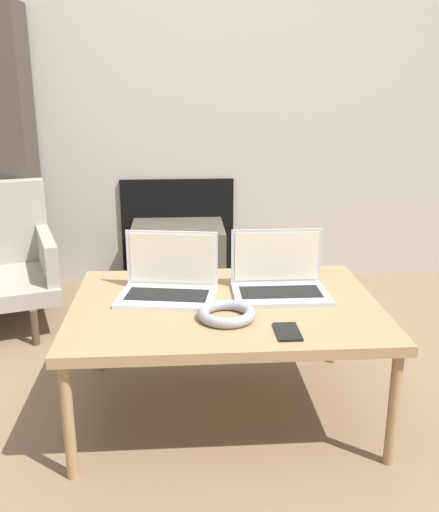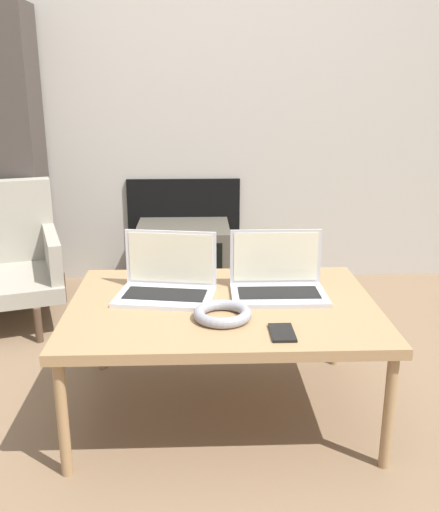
# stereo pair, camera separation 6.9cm
# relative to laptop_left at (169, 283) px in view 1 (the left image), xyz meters

# --- Properties ---
(ground_plane) EXTENTS (14.00, 14.00, 0.00)m
(ground_plane) POSITION_rel_laptop_left_xyz_m (0.20, -0.35, -0.48)
(ground_plane) COLOR #7A6047
(wall_back) EXTENTS (7.00, 0.08, 2.60)m
(wall_back) POSITION_rel_laptop_left_xyz_m (0.20, 1.48, 0.81)
(wall_back) COLOR #ADA89E
(wall_back) RESTS_ON ground_plane
(table) EXTENTS (1.09, 0.78, 0.43)m
(table) POSITION_rel_laptop_left_xyz_m (0.20, -0.09, -0.08)
(table) COLOR #9E7A51
(table) RESTS_ON ground_plane
(laptop_left) EXTENTS (0.38, 0.29, 0.23)m
(laptop_left) POSITION_rel_laptop_left_xyz_m (0.00, 0.00, 0.00)
(laptop_left) COLOR silver
(laptop_left) RESTS_ON table
(laptop_right) EXTENTS (0.35, 0.24, 0.23)m
(laptop_right) POSITION_rel_laptop_left_xyz_m (0.41, 0.00, 0.00)
(laptop_right) COLOR #B2B2B7
(laptop_right) RESTS_ON table
(headphones) EXTENTS (0.20, 0.20, 0.04)m
(headphones) POSITION_rel_laptop_left_xyz_m (0.19, -0.24, -0.03)
(headphones) COLOR gray
(headphones) RESTS_ON table
(phone) EXTENTS (0.08, 0.13, 0.01)m
(phone) POSITION_rel_laptop_left_xyz_m (0.38, -0.36, -0.04)
(phone) COLOR black
(phone) RESTS_ON table
(tv) EXTENTS (0.53, 0.45, 0.40)m
(tv) POSITION_rel_laptop_left_xyz_m (0.03, 1.21, -0.28)
(tv) COLOR #4C473D
(tv) RESTS_ON ground_plane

